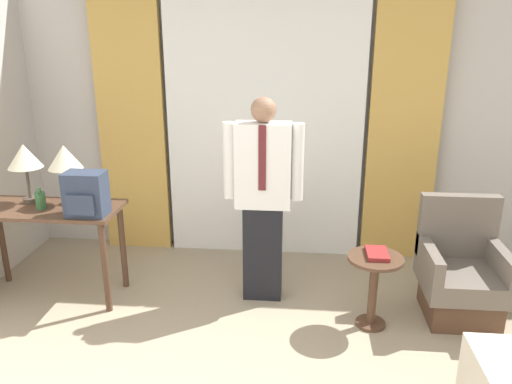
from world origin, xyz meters
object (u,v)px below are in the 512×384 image
Objects in this scene: table_lamp_right at (65,159)px; bottle_by_lamp at (41,200)px; desk at (46,222)px; person at (263,194)px; book at (377,253)px; table_lamp_left at (25,158)px; backpack at (86,194)px; armchair at (460,276)px; side_table at (374,279)px.

bottle_by_lamp is (-0.17, -0.13, -0.30)m from table_lamp_right.
desk is 0.54m from table_lamp_right.
person is 7.06× the size of book.
bottle_by_lamp is 0.71× the size of book.
table_lamp_right reaches higher than bottle_by_lamp.
table_lamp_left is at bearing 174.04° from book.
bottle_by_lamp is 0.45m from backpack.
desk is 5.09× the size of book.
backpack is 0.20× the size of person.
armchair is 1.62× the size of side_table.
table_lamp_left is at bearing 178.47° from armchair.
book is at bearing -1.30° from backpack.
backpack is at bearing 178.70° from book.
table_lamp_right is at bearing 136.62° from backpack.
bottle_by_lamp is at bearing -174.44° from person.
desk is 0.54m from table_lamp_left.
table_lamp_right is 2.06× the size of book.
backpack is (0.42, -0.11, 0.10)m from bottle_by_lamp.
book is (2.60, -0.15, -0.27)m from bottle_by_lamp.
backpack reaches higher than armchair.
armchair is 0.73m from side_table.
backpack is (0.25, -0.24, -0.21)m from table_lamp_right.
book is (0.01, 0.03, 0.20)m from side_table.
backpack is 1.34m from person.
bottle_by_lamp is 0.10× the size of person.
side_table is (2.41, -0.32, -0.77)m from table_lamp_right.
backpack is at bearing -177.05° from armchair.
desk reaches higher than book.
bottle_by_lamp is 0.18× the size of armchair.
desk is 2.47× the size of table_lamp_left.
bottle_by_lamp is at bearing -179.28° from armchair.
side_table is 0.20m from book.
table_lamp_left is 0.33m from table_lamp_right.
backpack reaches higher than bottle_by_lamp.
backpack is 0.37× the size of armchair.
desk is 0.20m from bottle_by_lamp.
backpack is at bearing 177.93° from side_table.
table_lamp_left reaches higher than armchair.
backpack is 2.21m from book.
bottle_by_lamp is at bearing -102.37° from desk.
armchair is (2.85, 0.15, -0.62)m from backpack.
book is at bearing 66.56° from side_table.
person reaches higher than table_lamp_left.
armchair is at bearing 16.18° from book.
bottle_by_lamp is 2.63m from side_table.
table_lamp_left is 2.87m from side_table.
book is at bearing -6.76° from table_lamp_right.
bottle_by_lamp is 2.62m from book.
backpack is (0.42, -0.13, 0.29)m from desk.
side_table is at bearing -113.44° from book.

